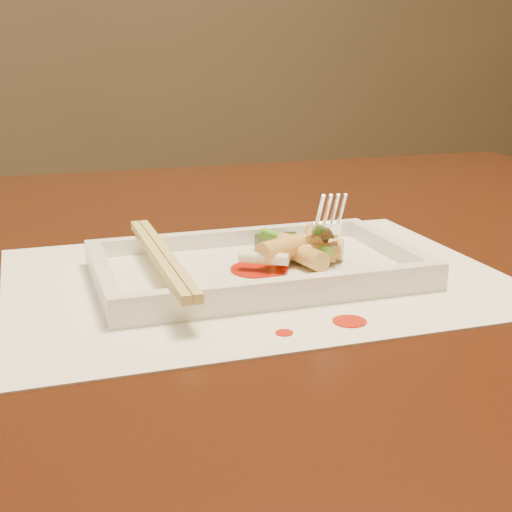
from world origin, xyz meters
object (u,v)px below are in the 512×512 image
object	(u,v)px
table	(155,345)
plate_base	(256,272)
chopstick_a	(156,256)
fork	(328,170)
placemat	(256,278)

from	to	relation	value
table	plate_base	size ratio (longest dim) A/B	5.38
chopstick_a	fork	xyz separation A→B (m)	(0.15, 0.02, 0.06)
table	placemat	size ratio (longest dim) A/B	3.50
chopstick_a	table	bearing A→B (deg)	82.10
table	fork	world-z (taller)	fork
placemat	fork	size ratio (longest dim) A/B	2.86
placemat	plate_base	world-z (taller)	plate_base
table	plate_base	bearing A→B (deg)	-61.75
placemat	fork	distance (m)	0.11
placemat	chopstick_a	bearing A→B (deg)	180.00
table	plate_base	distance (m)	0.17
placemat	chopstick_a	size ratio (longest dim) A/B	1.87
fork	plate_base	bearing A→B (deg)	-165.58
table	plate_base	xyz separation A→B (m)	(0.07, -0.12, 0.11)
fork	placemat	bearing A→B (deg)	-165.58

